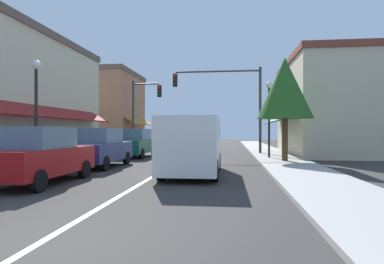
{
  "coord_description": "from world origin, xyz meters",
  "views": [
    {
      "loc": [
        2.78,
        -3.95,
        1.64
      ],
      "look_at": [
        0.56,
        14.83,
        1.58
      ],
      "focal_mm": 30.7,
      "sensor_mm": 36.0,
      "label": 1
    }
  ],
  "objects_px": {
    "parked_car_nearest_left": "(40,156)",
    "street_lamp_right_mid": "(269,107)",
    "van_in_lane": "(193,144)",
    "parked_car_second_left": "(100,148)",
    "street_lamp_left_near": "(36,96)",
    "tree_right_near": "(285,88)",
    "traffic_signal_mast_arm": "(230,94)",
    "parked_car_third_left": "(136,143)",
    "traffic_signal_left_corner": "(142,106)"
  },
  "relations": [
    {
      "from": "parked_car_nearest_left",
      "to": "street_lamp_right_mid",
      "type": "relative_size",
      "value": 0.92
    },
    {
      "from": "parked_car_third_left",
      "to": "traffic_signal_mast_arm",
      "type": "relative_size",
      "value": 0.67
    },
    {
      "from": "street_lamp_right_mid",
      "to": "street_lamp_left_near",
      "type": "bearing_deg",
      "value": -144.11
    },
    {
      "from": "parked_car_nearest_left",
      "to": "traffic_signal_mast_arm",
      "type": "distance_m",
      "value": 15.01
    },
    {
      "from": "parked_car_third_left",
      "to": "street_lamp_left_near",
      "type": "distance_m",
      "value": 8.32
    },
    {
      "from": "traffic_signal_left_corner",
      "to": "street_lamp_right_mid",
      "type": "distance_m",
      "value": 10.65
    },
    {
      "from": "parked_car_second_left",
      "to": "tree_right_near",
      "type": "bearing_deg",
      "value": 19.98
    },
    {
      "from": "parked_car_second_left",
      "to": "tree_right_near",
      "type": "xyz_separation_m",
      "value": [
        8.65,
        3.0,
        2.94
      ]
    },
    {
      "from": "street_lamp_right_mid",
      "to": "parked_car_second_left",
      "type": "bearing_deg",
      "value": -148.61
    },
    {
      "from": "parked_car_second_left",
      "to": "street_lamp_right_mid",
      "type": "distance_m",
      "value": 9.71
    },
    {
      "from": "traffic_signal_mast_arm",
      "to": "parked_car_third_left",
      "type": "bearing_deg",
      "value": -152.6
    },
    {
      "from": "van_in_lane",
      "to": "street_lamp_right_mid",
      "type": "height_order",
      "value": "street_lamp_right_mid"
    },
    {
      "from": "parked_car_second_left",
      "to": "parked_car_third_left",
      "type": "relative_size",
      "value": 0.99
    },
    {
      "from": "parked_car_second_left",
      "to": "traffic_signal_left_corner",
      "type": "relative_size",
      "value": 0.74
    },
    {
      "from": "parked_car_nearest_left",
      "to": "van_in_lane",
      "type": "relative_size",
      "value": 0.79
    },
    {
      "from": "parked_car_second_left",
      "to": "parked_car_third_left",
      "type": "bearing_deg",
      "value": 91.03
    },
    {
      "from": "parked_car_third_left",
      "to": "parked_car_nearest_left",
      "type": "bearing_deg",
      "value": -88.18
    },
    {
      "from": "parked_car_second_left",
      "to": "van_in_lane",
      "type": "xyz_separation_m",
      "value": [
        4.48,
        -2.01,
        0.27
      ]
    },
    {
      "from": "street_lamp_right_mid",
      "to": "tree_right_near",
      "type": "xyz_separation_m",
      "value": [
        0.57,
        -1.93,
        0.78
      ]
    },
    {
      "from": "van_in_lane",
      "to": "street_lamp_right_mid",
      "type": "distance_m",
      "value": 8.04
    },
    {
      "from": "street_lamp_right_mid",
      "to": "tree_right_near",
      "type": "distance_m",
      "value": 2.15
    },
    {
      "from": "parked_car_third_left",
      "to": "traffic_signal_left_corner",
      "type": "xyz_separation_m",
      "value": [
        -0.92,
        4.86,
        2.73
      ]
    },
    {
      "from": "tree_right_near",
      "to": "parked_car_second_left",
      "type": "bearing_deg",
      "value": -160.86
    },
    {
      "from": "parked_car_nearest_left",
      "to": "traffic_signal_left_corner",
      "type": "xyz_separation_m",
      "value": [
        -0.95,
        15.27,
        2.73
      ]
    },
    {
      "from": "parked_car_second_left",
      "to": "traffic_signal_left_corner",
      "type": "xyz_separation_m",
      "value": [
        -0.94,
        10.56,
        2.73
      ]
    },
    {
      "from": "traffic_signal_left_corner",
      "to": "street_lamp_right_mid",
      "type": "height_order",
      "value": "traffic_signal_left_corner"
    },
    {
      "from": "parked_car_second_left",
      "to": "street_lamp_left_near",
      "type": "distance_m",
      "value": 3.49
    },
    {
      "from": "parked_car_nearest_left",
      "to": "street_lamp_right_mid",
      "type": "distance_m",
      "value": 12.75
    },
    {
      "from": "parked_car_second_left",
      "to": "street_lamp_left_near",
      "type": "relative_size",
      "value": 0.93
    },
    {
      "from": "street_lamp_left_near",
      "to": "street_lamp_right_mid",
      "type": "xyz_separation_m",
      "value": [
        9.79,
        7.09,
        0.03
      ]
    },
    {
      "from": "parked_car_second_left",
      "to": "parked_car_third_left",
      "type": "xyz_separation_m",
      "value": [
        -0.02,
        5.7,
        0.0
      ]
    },
    {
      "from": "parked_car_nearest_left",
      "to": "parked_car_third_left",
      "type": "relative_size",
      "value": 0.99
    },
    {
      "from": "street_lamp_left_near",
      "to": "parked_car_second_left",
      "type": "bearing_deg",
      "value": 51.55
    },
    {
      "from": "street_lamp_left_near",
      "to": "street_lamp_right_mid",
      "type": "bearing_deg",
      "value": 35.89
    },
    {
      "from": "traffic_signal_left_corner",
      "to": "tree_right_near",
      "type": "height_order",
      "value": "traffic_signal_left_corner"
    },
    {
      "from": "parked_car_third_left",
      "to": "traffic_signal_mast_arm",
      "type": "xyz_separation_m",
      "value": [
        5.84,
        3.02,
        3.32
      ]
    },
    {
      "from": "parked_car_nearest_left",
      "to": "traffic_signal_left_corner",
      "type": "height_order",
      "value": "traffic_signal_left_corner"
    },
    {
      "from": "parked_car_second_left",
      "to": "traffic_signal_mast_arm",
      "type": "distance_m",
      "value": 11.0
    },
    {
      "from": "van_in_lane",
      "to": "street_lamp_right_mid",
      "type": "bearing_deg",
      "value": 62.07
    },
    {
      "from": "street_lamp_right_mid",
      "to": "tree_right_near",
      "type": "bearing_deg",
      "value": -73.4
    },
    {
      "from": "parked_car_third_left",
      "to": "street_lamp_left_near",
      "type": "height_order",
      "value": "street_lamp_left_near"
    },
    {
      "from": "traffic_signal_left_corner",
      "to": "street_lamp_right_mid",
      "type": "bearing_deg",
      "value": -32.01
    },
    {
      "from": "parked_car_second_left",
      "to": "street_lamp_right_mid",
      "type": "xyz_separation_m",
      "value": [
        8.08,
        4.93,
        2.16
      ]
    },
    {
      "from": "traffic_signal_left_corner",
      "to": "street_lamp_left_near",
      "type": "distance_m",
      "value": 12.76
    },
    {
      "from": "parked_car_third_left",
      "to": "tree_right_near",
      "type": "xyz_separation_m",
      "value": [
        8.67,
        -2.7,
        2.94
      ]
    },
    {
      "from": "traffic_signal_mast_arm",
      "to": "street_lamp_left_near",
      "type": "height_order",
      "value": "traffic_signal_mast_arm"
    },
    {
      "from": "van_in_lane",
      "to": "traffic_signal_mast_arm",
      "type": "distance_m",
      "value": 11.24
    },
    {
      "from": "parked_car_third_left",
      "to": "traffic_signal_left_corner",
      "type": "bearing_deg",
      "value": 102.33
    },
    {
      "from": "street_lamp_left_near",
      "to": "van_in_lane",
      "type": "bearing_deg",
      "value": 1.39
    },
    {
      "from": "parked_car_third_left",
      "to": "street_lamp_left_near",
      "type": "bearing_deg",
      "value": -100.53
    }
  ]
}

